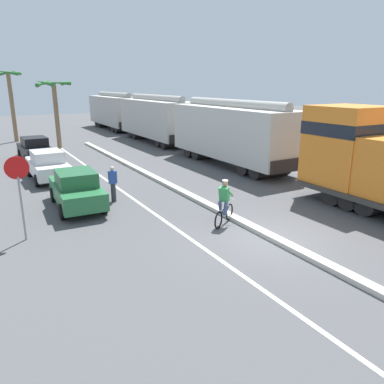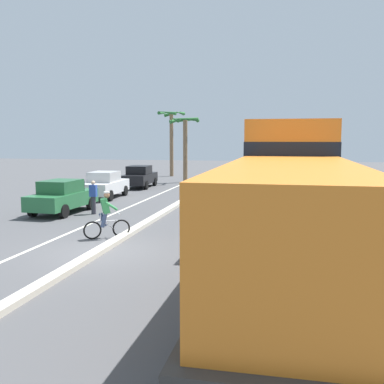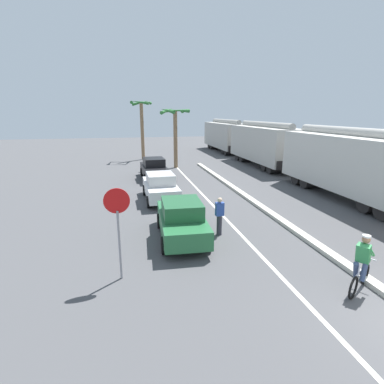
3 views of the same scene
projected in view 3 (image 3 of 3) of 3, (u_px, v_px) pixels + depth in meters
median_curb at (298, 232)px, 12.67m from camera, size 0.36×36.00×0.16m
lane_stripe at (245, 239)px, 12.20m from camera, size 0.14×36.00×0.01m
hopper_car_lead at (350, 164)px, 17.56m from camera, size 2.90×10.60×4.18m
hopper_car_middle at (264, 144)px, 28.52m from camera, size 2.90×10.60×4.18m
hopper_car_trailing at (225, 136)px, 39.47m from camera, size 2.90×10.60×4.18m
parked_car_green at (182, 219)px, 12.07m from camera, size 1.99×4.28×1.62m
parked_car_white at (160, 187)px, 17.40m from camera, size 1.91×4.24×1.62m
parked_car_black at (154, 168)px, 23.22m from camera, size 1.99×4.28×1.62m
cyclist at (362, 265)px, 8.42m from camera, size 1.47×0.98×1.71m
stop_sign at (118, 217)px, 8.79m from camera, size 0.76×0.08×2.88m
palm_tree_near at (175, 123)px, 27.13m from camera, size 2.63×2.72×5.52m
palm_tree_far at (141, 118)px, 31.94m from camera, size 2.36×2.31×6.39m
pedestrian_by_cars at (219, 216)px, 12.41m from camera, size 0.34×0.22×1.62m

